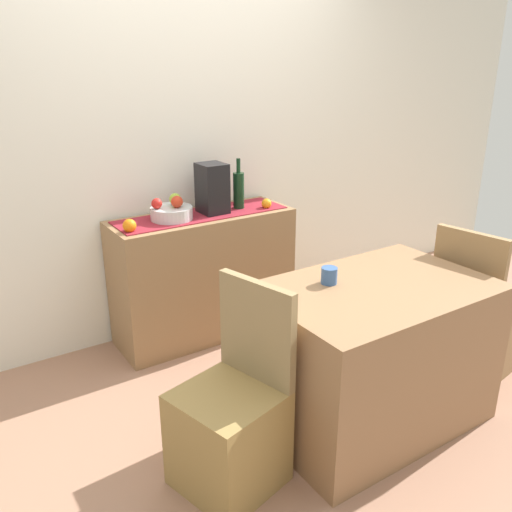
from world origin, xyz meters
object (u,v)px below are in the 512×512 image
at_px(fruit_bowl, 172,213).
at_px(coffee_cup, 329,275).
at_px(dining_table, 372,354).
at_px(chair_by_corner, 472,330).
at_px(chair_near_window, 231,429).
at_px(wine_bottle, 239,190).
at_px(sideboard_console, 204,276).
at_px(coffee_maker, 212,189).

xyz_separation_m(fruit_bowl, coffee_cup, (0.29, -1.12, -0.09)).
bearing_deg(dining_table, chair_by_corner, -0.18).
bearing_deg(chair_near_window, chair_by_corner, -0.23).
height_order(wine_bottle, coffee_cup, wine_bottle).
distance_m(chair_near_window, chair_by_corner, 1.64).
distance_m(dining_table, chair_near_window, 0.82).
bearing_deg(sideboard_console, fruit_bowl, 180.00).
bearing_deg(sideboard_console, coffee_maker, 0.00).
bearing_deg(fruit_bowl, sideboard_console, 0.00).
bearing_deg(chair_by_corner, chair_near_window, 179.77).
distance_m(fruit_bowl, dining_table, 1.45).
distance_m(fruit_bowl, chair_by_corner, 1.91).
bearing_deg(chair_by_corner, coffee_maker, 128.24).
relative_size(wine_bottle, coffee_maker, 1.04).
bearing_deg(coffee_cup, sideboard_console, 94.56).
xyz_separation_m(sideboard_console, chair_near_window, (-0.55, -1.27, -0.15)).
relative_size(fruit_bowl, coffee_cup, 3.17).
relative_size(chair_near_window, chair_by_corner, 1.00).
distance_m(coffee_maker, chair_near_window, 1.59).
xyz_separation_m(wine_bottle, dining_table, (-0.01, -1.27, -0.58)).
relative_size(fruit_bowl, coffee_maker, 0.81).
relative_size(fruit_bowl, dining_table, 0.23).
relative_size(sideboard_console, chair_by_corner, 1.30).
height_order(fruit_bowl, coffee_maker, coffee_maker).
height_order(fruit_bowl, coffee_cup, fruit_bowl).
bearing_deg(coffee_maker, coffee_cup, -89.50).
relative_size(coffee_maker, chair_near_window, 0.35).
height_order(chair_near_window, chair_by_corner, same).
distance_m(dining_table, chair_by_corner, 0.82).
height_order(wine_bottle, dining_table, wine_bottle).
bearing_deg(coffee_maker, wine_bottle, 0.00).
bearing_deg(fruit_bowl, dining_table, -69.67).
relative_size(sideboard_console, coffee_cup, 14.53).
distance_m(fruit_bowl, wine_bottle, 0.49).
height_order(sideboard_console, coffee_cup, sideboard_console).
bearing_deg(coffee_maker, fruit_bowl, 180.00).
bearing_deg(dining_table, coffee_maker, 98.33).
height_order(wine_bottle, chair_by_corner, wine_bottle).
relative_size(coffee_maker, dining_table, 0.29).
relative_size(sideboard_console, coffee_maker, 3.69).
bearing_deg(chair_by_corner, coffee_cup, 171.32).
distance_m(sideboard_console, coffee_maker, 0.58).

